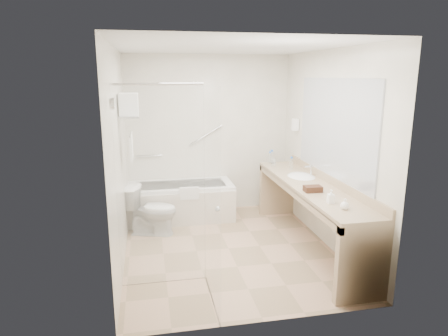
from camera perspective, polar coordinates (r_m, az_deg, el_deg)
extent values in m
plane|color=tan|center=(5.26, 0.64, -11.42)|extent=(3.20, 3.20, 0.00)
cube|color=silver|center=(4.79, 0.72, 16.91)|extent=(2.60, 3.20, 0.10)
cube|color=silver|center=(6.43, -2.22, 4.77)|extent=(2.60, 0.10, 2.50)
cube|color=silver|center=(3.36, 6.19, -3.10)|extent=(2.60, 0.10, 2.50)
cube|color=silver|center=(4.79, -14.76, 1.43)|extent=(0.10, 3.20, 2.50)
cube|color=silver|center=(5.29, 14.62, 2.52)|extent=(0.10, 3.20, 2.50)
cube|color=white|center=(6.25, -6.19, -4.73)|extent=(1.60, 0.70, 0.55)
cube|color=beige|center=(5.92, -5.88, -6.01)|extent=(1.60, 0.02, 0.50)
cube|color=silver|center=(5.86, -4.97, -3.62)|extent=(0.28, 0.06, 0.18)
cylinder|color=silver|center=(6.36, -10.62, 1.73)|extent=(0.40, 0.03, 0.03)
cylinder|color=silver|center=(6.38, -2.61, 4.71)|extent=(0.53, 0.03, 0.33)
cube|color=silver|center=(4.14, -8.95, -2.93)|extent=(0.90, 0.01, 2.10)
cube|color=silver|center=(3.75, -1.78, -4.48)|extent=(0.02, 0.90, 2.10)
cylinder|color=silver|center=(3.98, -9.50, 11.73)|extent=(0.90, 0.02, 0.02)
sphere|color=silver|center=(3.63, -0.92, -5.91)|extent=(0.05, 0.05, 0.05)
cylinder|color=silver|center=(3.55, -15.72, 8.84)|extent=(0.04, 0.10, 0.10)
cube|color=silver|center=(5.06, -13.34, 7.29)|extent=(0.24, 0.55, 0.02)
cylinder|color=silver|center=(5.09, -13.21, 4.82)|extent=(0.02, 0.55, 0.02)
cube|color=silver|center=(5.11, -13.12, 3.05)|extent=(0.03, 0.42, 0.32)
cube|color=silver|center=(5.05, -13.37, 7.92)|extent=(0.22, 0.40, 0.08)
cube|color=silver|center=(5.05, -13.43, 8.89)|extent=(0.22, 0.40, 0.08)
cube|color=silver|center=(5.04, -13.48, 9.86)|extent=(0.22, 0.40, 0.08)
cube|color=tan|center=(5.14, 12.29, -2.53)|extent=(0.55, 2.70, 0.05)
cube|color=tan|center=(5.22, 14.95, -1.56)|extent=(0.03, 2.70, 0.10)
cube|color=tan|center=(5.06, 9.60, -3.30)|extent=(0.04, 2.70, 0.08)
cube|color=tan|center=(4.19, 19.18, -12.88)|extent=(0.55, 0.08, 0.80)
cube|color=tan|center=(6.43, 7.54, -3.10)|extent=(0.55, 0.08, 0.80)
ellipsoid|color=white|center=(5.50, 10.95, -1.46)|extent=(0.40, 0.52, 0.14)
cylinder|color=silver|center=(5.53, 12.39, -0.28)|extent=(0.03, 0.03, 0.14)
cube|color=#B1B6BE|center=(5.10, 15.44, 5.52)|extent=(0.02, 2.00, 1.20)
cube|color=white|center=(6.19, 10.14, 6.12)|extent=(0.08, 0.10, 0.18)
imported|color=white|center=(5.69, -10.27, -5.98)|extent=(0.78, 0.57, 0.68)
cube|color=#412517|center=(4.80, 12.57, -2.92)|extent=(0.21, 0.14, 0.07)
imported|color=white|center=(4.42, 14.99, -4.46)|extent=(0.07, 0.15, 0.07)
imported|color=white|center=(4.26, 16.86, -5.10)|extent=(0.12, 0.14, 0.09)
cylinder|color=silver|center=(5.83, 9.61, 0.56)|extent=(0.06, 0.06, 0.17)
cylinder|color=blue|center=(5.81, 9.65, 1.49)|extent=(0.03, 0.03, 0.02)
cylinder|color=silver|center=(6.20, 6.59, 1.40)|extent=(0.06, 0.06, 0.16)
cylinder|color=blue|center=(6.18, 6.62, 2.26)|extent=(0.03, 0.03, 0.02)
cylinder|color=silver|center=(6.21, 6.84, 1.51)|extent=(0.07, 0.07, 0.19)
cylinder|color=blue|center=(6.18, 6.87, 2.48)|extent=(0.04, 0.04, 0.03)
cylinder|color=silver|center=(6.22, 7.13, 1.06)|extent=(0.08, 0.08, 0.09)
cylinder|color=silver|center=(6.00, 7.08, 0.67)|extent=(0.09, 0.09, 0.10)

